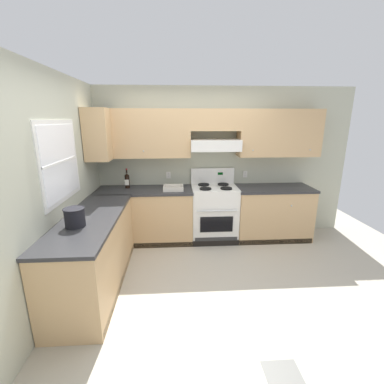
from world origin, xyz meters
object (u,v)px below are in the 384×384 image
Objects in this scene: stove at (214,212)px; bucket at (75,217)px; wine_bottle at (127,180)px; bowl at (173,189)px.

stove is 5.45× the size of bucket.
stove is 2.37m from bucket.
bucket is (-0.27, -1.65, -0.02)m from wine_bottle.
stove is at bearing 6.79° from bowl.
wine_bottle is (-1.45, 0.11, 0.56)m from stove.
bucket reaches higher than bowl.
stove is at bearing -4.26° from wine_bottle.
stove is 3.72× the size of bowl.
bowl is at bearing 54.60° from bucket.
bucket is at bearing -99.24° from wine_bottle.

